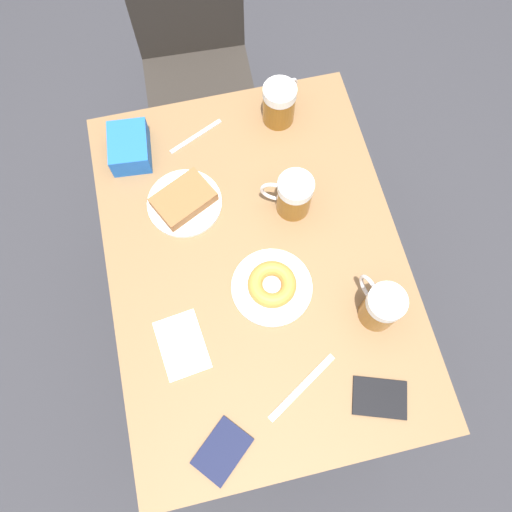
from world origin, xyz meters
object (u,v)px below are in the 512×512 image
at_px(beer_mug_center, 381,306).
at_px(passport_far_edge, 222,451).
at_px(fork, 196,136).
at_px(blue_pouch, 130,147).
at_px(beer_mug_left, 293,195).
at_px(knife, 302,387).
at_px(passport_near_edge, 380,398).
at_px(plate_with_donut, 272,285).
at_px(napkin_folded, 182,345).
at_px(chair, 194,54).
at_px(beer_mug_right, 280,103).
at_px(plate_with_cake, 184,201).

bearing_deg(beer_mug_center, passport_far_edge, -152.40).
height_order(fork, blue_pouch, blue_pouch).
xyz_separation_m(beer_mug_left, knife, (-0.10, -0.46, -0.06)).
xyz_separation_m(beer_mug_left, fork, (-0.21, 0.27, -0.06)).
bearing_deg(passport_near_edge, beer_mug_center, 74.97).
bearing_deg(blue_pouch, plate_with_donut, -58.39).
bearing_deg(napkin_folded, passport_near_edge, -27.88).
bearing_deg(fork, knife, -81.12).
bearing_deg(knife, beer_mug_left, 78.44).
height_order(chair, knife, chair).
bearing_deg(fork, beer_mug_center, -60.81).
bearing_deg(beer_mug_center, napkin_folded, 176.48).
height_order(plate_with_donut, passport_near_edge, plate_with_donut).
relative_size(beer_mug_center, passport_near_edge, 0.91).
bearing_deg(passport_far_edge, blue_pouch, 96.16).
distance_m(beer_mug_right, napkin_folded, 0.71).
bearing_deg(passport_near_edge, chair, 99.50).
xyz_separation_m(beer_mug_center, beer_mug_right, (-0.09, 0.62, 0.00)).
height_order(plate_with_cake, beer_mug_center, beer_mug_center).
xyz_separation_m(chair, fork, (-0.06, -0.52, 0.25)).
bearing_deg(knife, passport_far_edge, -155.87).
xyz_separation_m(beer_mug_right, knife, (-0.13, -0.75, -0.06)).
bearing_deg(napkin_folded, knife, -32.19).
xyz_separation_m(plate_with_cake, passport_near_edge, (0.35, -0.60, -0.01)).
bearing_deg(beer_mug_left, blue_pouch, 146.78).
bearing_deg(chair, beer_mug_right, -67.79).
distance_m(plate_with_cake, fork, 0.21).
distance_m(plate_with_cake, plate_with_donut, 0.33).
bearing_deg(passport_near_edge, fork, 109.59).
xyz_separation_m(chair, beer_mug_center, (0.27, -1.13, 0.31)).
xyz_separation_m(fork, knife, (0.12, -0.74, -0.00)).
xyz_separation_m(chair, passport_far_edge, (-0.16, -1.36, 0.25)).
bearing_deg(chair, beer_mug_center, -73.61).
bearing_deg(beer_mug_right, beer_mug_left, -96.99).
height_order(beer_mug_left, beer_mug_right, same).
distance_m(chair, fork, 0.58).
relative_size(fork, passport_far_edge, 1.06).
bearing_deg(plate_with_cake, passport_far_edge, -92.51).
bearing_deg(chair, passport_near_edge, -77.79).
bearing_deg(beer_mug_left, plate_with_cake, 165.42).
distance_m(chair, plate_with_cake, 0.78).
relative_size(beer_mug_right, passport_far_edge, 0.83).
xyz_separation_m(chair, knife, (0.05, -1.26, 0.25)).
bearing_deg(fork, blue_pouch, -174.95).
bearing_deg(plate_with_cake, knife, -71.11).
distance_m(beer_mug_right, fork, 0.25).
bearing_deg(beer_mug_left, beer_mug_center, -68.84).
height_order(fork, passport_far_edge, passport_far_edge).
bearing_deg(fork, beer_mug_right, 2.50).
distance_m(chair, knife, 1.29).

